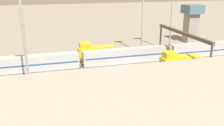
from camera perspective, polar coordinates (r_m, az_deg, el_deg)
The scene contains 12 objects.
ground_plane at distance 63.00m, azimuth 3.59°, elevation -1.34°, with size 400.00×400.00×0.00m, color gray.
track_bed_0 at distance 72.01m, azimuth 0.97°, elevation 1.27°, with size 140.00×2.80×0.12m, color #3D3833.
track_bed_1 at distance 67.46m, azimuth 2.19°, elevation 0.07°, with size 140.00×2.80×0.12m, color #4C443D.
track_bed_2 at distance 62.98m, azimuth 3.59°, elevation -1.29°, with size 140.00×2.80×0.12m, color #4C443D.
track_bed_3 at distance 58.59m, azimuth 5.20°, elevation -2.85°, with size 140.00×2.80×0.12m, color #4C443D.
track_bed_4 at distance 54.30m, azimuth 7.08°, elevation -4.67°, with size 140.00×2.80×0.12m, color #4C443D.
train_on_track_0 at distance 69.93m, azimuth -3.97°, elevation 2.50°, with size 10.00×3.00×5.00m.
train_on_track_3 at distance 62.87m, azimuth 15.28°, elevation 0.07°, with size 10.00×3.00×5.00m.
train_on_track_1 at distance 64.44m, azimuth -7.24°, elevation 0.88°, with size 95.60×3.06×3.80m.
light_mast_2 at distance 74.39m, azimuth 7.18°, elevation 13.99°, with size 2.80×0.70×24.33m.
signal_gantry at distance 67.32m, azimuth 15.87°, elevation 5.84°, with size 0.70×25.00×8.80m.
control_tower at distance 94.27m, azimuth 17.83°, elevation 9.29°, with size 6.00×6.00×13.37m.
Camera 1 is at (19.96, 55.93, 21.03)m, focal length 39.68 mm.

